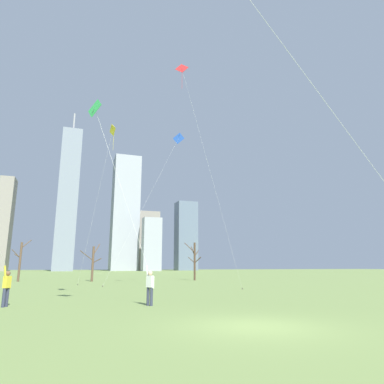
# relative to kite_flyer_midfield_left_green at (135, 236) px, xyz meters

# --- Properties ---
(ground_plane) EXTENTS (400.00, 400.00, 0.00)m
(ground_plane) POSITION_rel_kite_flyer_midfield_left_green_xyz_m (2.60, -7.41, -3.33)
(ground_plane) COLOR #7A934C
(kite_flyer_midfield_left_green) EXTENTS (3.52, 3.73, 11.72)m
(kite_flyer_midfield_left_green) POSITION_rel_kite_flyer_midfield_left_green_xyz_m (0.00, 0.00, 0.00)
(kite_flyer_midfield_left_green) COLOR #33384C
(kite_flyer_midfield_left_green) RESTS_ON ground
(distant_kite_drifting_right_red) EXTENTS (5.62, 1.46, 20.38)m
(distant_kite_drifting_right_red) POSITION_rel_kite_flyer_midfield_left_green_xyz_m (5.77, 9.72, 15.18)
(distant_kite_drifting_right_red) COLOR red
(distant_kite_drifting_right_red) RESTS_ON ground
(distant_kite_high_overhead_yellow) EXTENTS (2.69, 3.20, 16.50)m
(distant_kite_high_overhead_yellow) POSITION_rel_kite_flyer_midfield_left_green_xyz_m (0.03, 17.43, 11.55)
(distant_kite_high_overhead_yellow) COLOR yellow
(distant_kite_high_overhead_yellow) RESTS_ON ground
(distant_kite_drifting_left_blue) EXTENTS (8.28, 1.36, 16.61)m
(distant_kite_drifting_left_blue) POSITION_rel_kite_flyer_midfield_left_green_xyz_m (7.06, 17.41, 11.69)
(distant_kite_drifting_left_blue) COLOR blue
(distant_kite_drifting_left_blue) RESTS_ON ground
(bare_tree_left_of_center) EXTENTS (2.00, 2.03, 5.27)m
(bare_tree_left_of_center) POSITION_rel_kite_flyer_midfield_left_green_xyz_m (-9.06, 30.77, -0.73)
(bare_tree_left_of_center) COLOR brown
(bare_tree_left_of_center) RESTS_ON ground
(bare_tree_far_right_edge) EXTENTS (2.21, 2.45, 5.07)m
(bare_tree_far_right_edge) POSITION_rel_kite_flyer_midfield_left_green_xyz_m (12.94, 27.51, -0.60)
(bare_tree_far_right_edge) COLOR #4C3828
(bare_tree_far_right_edge) RESTS_ON ground
(bare_tree_rightmost) EXTENTS (2.68, 2.26, 4.74)m
(bare_tree_rightmost) POSITION_rel_kite_flyer_midfield_left_green_xyz_m (-0.41, 28.20, -0.94)
(bare_tree_rightmost) COLOR brown
(bare_tree_rightmost) RESTS_ON ground
(skyline_wide_slab) EXTENTS (9.80, 8.33, 33.10)m
(skyline_wide_slab) POSITION_rel_kite_flyer_midfield_left_green_xyz_m (49.03, 142.20, 13.22)
(skyline_wide_slab) COLOR slate
(skyline_wide_slab) RESTS_ON ground
(skyline_slender_spire) EXTENTS (11.65, 11.73, 51.46)m
(skyline_slender_spire) POSITION_rel_kite_flyer_midfield_left_green_xyz_m (18.39, 137.62, 22.40)
(skyline_slender_spire) COLOR #9EA3AD
(skyline_slender_spire) RESTS_ON ground
(skyline_mid_tower_left) EXTENTS (5.33, 9.23, 38.02)m
(skyline_mid_tower_left) POSITION_rel_kite_flyer_midfield_left_green_xyz_m (-30.18, 139.04, 15.68)
(skyline_mid_tower_left) COLOR gray
(skyline_mid_tower_left) RESTS_ON ground
(skyline_tall_tower) EXTENTS (7.96, 11.31, 68.07)m
(skyline_tall_tower) POSITION_rel_kite_flyer_midfield_left_green_xyz_m (-6.30, 132.25, 26.24)
(skyline_tall_tower) COLOR gray
(skyline_tall_tower) RESTS_ON ground
(skyline_squat_block) EXTENTS (9.72, 7.91, 27.63)m
(skyline_squat_block) POSITION_rel_kite_flyer_midfield_left_green_xyz_m (30.74, 144.72, 10.48)
(skyline_squat_block) COLOR gray
(skyline_squat_block) RESTS_ON ground
(skyline_mid_tower_right) EXTENTS (7.66, 5.72, 22.12)m
(skyline_mid_tower_right) POSITION_rel_kite_flyer_midfield_left_green_xyz_m (28.32, 125.44, 7.72)
(skyline_mid_tower_right) COLOR #9EA3AD
(skyline_mid_tower_right) RESTS_ON ground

